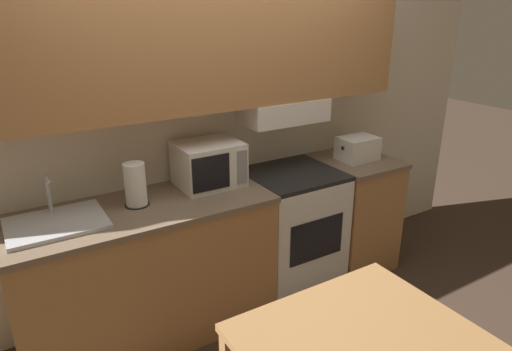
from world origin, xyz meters
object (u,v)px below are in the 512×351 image
object	(u,v)px
microwave	(209,164)
sink_basin	(56,222)
stove_range	(291,229)
toaster	(358,148)
paper_towel_roll	(135,185)

from	to	relation	value
microwave	sink_basin	xyz separation A→B (m)	(-0.98, -0.11, -0.13)
sink_basin	stove_range	bearing A→B (deg)	0.27
toaster	paper_towel_roll	distance (m)	1.73
sink_basin	toaster	bearing A→B (deg)	-0.33
microwave	paper_towel_roll	size ratio (longest dim) A/B	1.56
paper_towel_roll	toaster	bearing A→B (deg)	-1.52
stove_range	microwave	size ratio (longest dim) A/B	2.20
microwave	toaster	xyz separation A→B (m)	(1.21, -0.12, -0.05)
microwave	sink_basin	bearing A→B (deg)	-173.55
paper_towel_roll	microwave	bearing A→B (deg)	8.47
toaster	paper_towel_roll	bearing A→B (deg)	178.48
stove_range	toaster	bearing A→B (deg)	-1.93
sink_basin	paper_towel_roll	size ratio (longest dim) A/B	1.94
microwave	toaster	bearing A→B (deg)	-5.81
microwave	paper_towel_roll	xyz separation A→B (m)	(-0.52, -0.08, -0.01)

